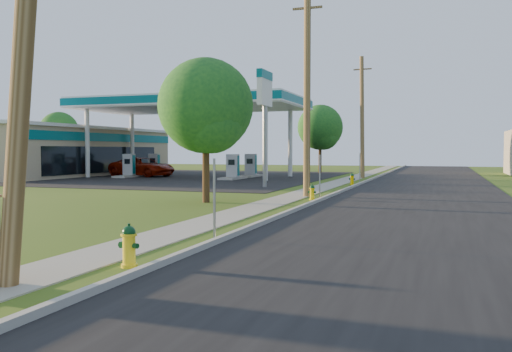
% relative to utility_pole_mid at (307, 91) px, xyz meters
% --- Properties ---
extents(ground_plane, '(140.00, 140.00, 0.00)m').
position_rel_utility_pole_mid_xyz_m(ground_plane, '(0.60, -17.00, -4.95)').
color(ground_plane, '#335016').
rests_on(ground_plane, ground).
extents(road, '(8.00, 120.00, 0.02)m').
position_rel_utility_pole_mid_xyz_m(road, '(5.10, -7.00, -4.94)').
color(road, black).
rests_on(road, ground).
extents(curb, '(0.15, 120.00, 0.15)m').
position_rel_utility_pole_mid_xyz_m(curb, '(1.10, -7.00, -4.88)').
color(curb, '#A4A197').
rests_on(curb, ground).
extents(sidewalk, '(1.50, 120.00, 0.03)m').
position_rel_utility_pole_mid_xyz_m(sidewalk, '(-0.65, -7.00, -4.94)').
color(sidewalk, gray).
rests_on(sidewalk, ground).
extents(forecourt, '(26.00, 28.00, 0.02)m').
position_rel_utility_pole_mid_xyz_m(forecourt, '(-15.40, 15.00, -4.94)').
color(forecourt, black).
rests_on(forecourt, ground).
extents(utility_pole_mid, '(1.40, 0.32, 9.80)m').
position_rel_utility_pole_mid_xyz_m(utility_pole_mid, '(0.00, 0.00, 0.00)').
color(utility_pole_mid, brown).
rests_on(utility_pole_mid, ground).
extents(utility_pole_far, '(1.40, 0.32, 9.50)m').
position_rel_utility_pole_mid_xyz_m(utility_pole_far, '(0.00, 18.00, -0.15)').
color(utility_pole_far, brown).
rests_on(utility_pole_far, ground).
extents(sign_post_near, '(0.05, 0.04, 2.00)m').
position_rel_utility_pole_mid_xyz_m(sign_post_near, '(0.85, -12.80, -3.95)').
color(sign_post_near, gray).
rests_on(sign_post_near, ground).
extents(sign_post_mid, '(0.05, 0.04, 2.00)m').
position_rel_utility_pole_mid_xyz_m(sign_post_mid, '(0.85, -1.00, -3.95)').
color(sign_post_mid, gray).
rests_on(sign_post_mid, ground).
extents(sign_post_far, '(0.05, 0.04, 2.00)m').
position_rel_utility_pole_mid_xyz_m(sign_post_far, '(0.85, 11.20, -3.95)').
color(sign_post_far, gray).
rests_on(sign_post_far, ground).
extents(gas_canopy, '(18.18, 9.18, 6.40)m').
position_rel_utility_pole_mid_xyz_m(gas_canopy, '(-13.40, 15.00, 0.94)').
color(gas_canopy, silver).
rests_on(gas_canopy, ground).
extents(fuel_pump_nw, '(1.20, 3.20, 1.90)m').
position_rel_utility_pole_mid_xyz_m(fuel_pump_nw, '(-17.90, 13.00, -4.23)').
color(fuel_pump_nw, '#A4A197').
rests_on(fuel_pump_nw, ground).
extents(fuel_pump_ne, '(1.20, 3.20, 1.90)m').
position_rel_utility_pole_mid_xyz_m(fuel_pump_ne, '(-8.90, 13.00, -4.23)').
color(fuel_pump_ne, '#A4A197').
rests_on(fuel_pump_ne, ground).
extents(fuel_pump_sw, '(1.20, 3.20, 1.90)m').
position_rel_utility_pole_mid_xyz_m(fuel_pump_sw, '(-17.90, 17.00, -4.23)').
color(fuel_pump_sw, '#A4A197').
rests_on(fuel_pump_sw, ground).
extents(fuel_pump_se, '(1.20, 3.20, 1.90)m').
position_rel_utility_pole_mid_xyz_m(fuel_pump_se, '(-8.90, 17.00, -4.23)').
color(fuel_pump_se, '#A4A197').
rests_on(fuel_pump_se, ground).
extents(convenience_store, '(10.40, 22.40, 4.25)m').
position_rel_utility_pole_mid_xyz_m(convenience_store, '(-26.38, 15.00, -2.82)').
color(convenience_store, tan).
rests_on(convenience_store, ground).
extents(price_pylon, '(0.34, 2.04, 6.85)m').
position_rel_utility_pole_mid_xyz_m(price_pylon, '(-3.90, 5.50, 0.48)').
color(price_pylon, gray).
rests_on(price_pylon, ground).
extents(tree_verge, '(3.99, 3.99, 6.05)m').
position_rel_utility_pole_mid_xyz_m(tree_verge, '(-3.25, -4.12, -1.06)').
color(tree_verge, '#3E2815').
rests_on(tree_verge, ground).
extents(tree_lot, '(4.32, 4.32, 6.55)m').
position_rel_utility_pole_mid_xyz_m(tree_lot, '(-5.03, 26.12, -0.74)').
color(tree_lot, '#3E2815').
rests_on(tree_lot, ground).
extents(tree_back, '(4.25, 4.25, 6.43)m').
position_rel_utility_pole_mid_xyz_m(tree_back, '(-34.05, 24.56, -0.81)').
color(tree_back, '#3E2815').
rests_on(tree_back, ground).
extents(hydrant_near, '(0.43, 0.38, 0.83)m').
position_rel_utility_pole_mid_xyz_m(hydrant_near, '(0.54, -16.09, -4.55)').
color(hydrant_near, yellow).
rests_on(hydrant_near, ground).
extents(hydrant_mid, '(0.36, 0.32, 0.69)m').
position_rel_utility_pole_mid_xyz_m(hydrant_mid, '(0.62, -1.51, -4.62)').
color(hydrant_mid, yellow).
rests_on(hydrant_mid, ground).
extents(hydrant_far, '(0.39, 0.35, 0.76)m').
position_rel_utility_pole_mid_xyz_m(hydrant_far, '(0.65, 9.28, -4.58)').
color(hydrant_far, '#F9C400').
rests_on(hydrant_far, ground).
extents(car_red, '(6.11, 3.64, 1.59)m').
position_rel_utility_pole_mid_xyz_m(car_red, '(-17.65, 14.62, -4.16)').
color(car_red, maroon).
rests_on(car_red, ground).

